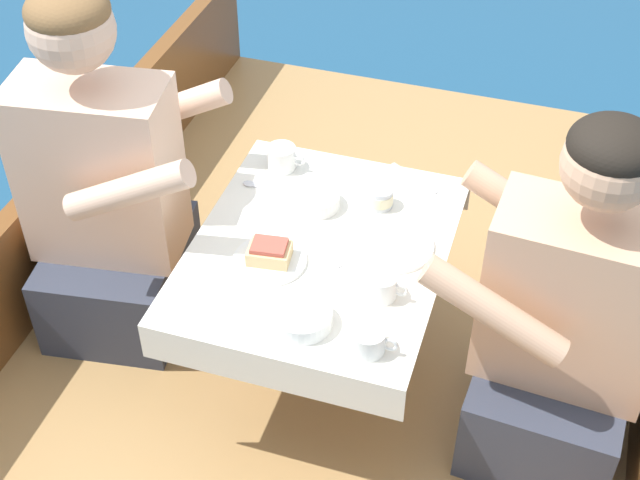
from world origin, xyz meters
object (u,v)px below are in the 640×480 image
Objects in this scene: coffee_cup_port at (368,340)px; tin_can at (380,198)px; sandwich at (269,252)px; coffee_cup_center at (282,157)px; person_starboard at (563,329)px; person_port at (107,199)px; coffee_cup_starboard at (383,287)px.

coffee_cup_port is 0.50m from tin_can.
sandwich is 1.04× the size of coffee_cup_center.
person_starboard is 8.90× the size of coffee_cup_port.
coffee_cup_port is at bearing -78.30° from tin_can.
person_starboard is (1.22, -0.08, -0.04)m from person_port.
coffee_cup_starboard is 0.34m from tin_can.
coffee_cup_port is at bearing -30.00° from person_port.
coffee_cup_center is (0.41, 0.24, 0.06)m from person_port.
person_starboard is 8.69× the size of sandwich.
person_starboard is at bearing 11.35° from coffee_cup_starboard.
person_port is at bearing -167.08° from tin_can.
person_port is 0.88m from coffee_cup_port.
tin_can is (0.20, 0.29, -0.00)m from sandwich.
person_starboard is 10.11× the size of coffee_cup_starboard.
sandwich is at bearing 173.39° from coffee_cup_starboard.
person_starboard reaches higher than sandwich.
person_port is 9.50× the size of coffee_cup_port.
person_starboard is 14.34× the size of tin_can.
sandwich is 1.16× the size of coffee_cup_starboard.
sandwich is (0.51, -0.13, 0.06)m from person_port.
coffee_cup_center is at bearing 104.95° from sandwich.
sandwich is 0.38m from coffee_cup_center.
tin_can is (0.30, -0.08, -0.01)m from coffee_cup_center.
person_port is at bearing 158.10° from coffee_cup_port.
person_starboard is 0.57m from tin_can.
person_port is 0.73m from tin_can.
person_starboard reaches higher than coffee_cup_center.
tin_can is at bearing 101.70° from coffee_cup_port.
coffee_cup_center is at bearing 22.44° from person_port.
person_port is 0.82m from coffee_cup_starboard.
coffee_cup_starboard is at bearing 15.30° from person_starboard.
tin_can is (-0.51, 0.24, 0.09)m from person_starboard.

